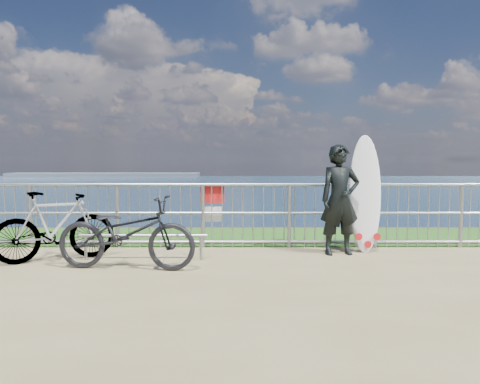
{
  "coord_description": "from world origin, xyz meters",
  "views": [
    {
      "loc": [
        0.13,
        -6.49,
        1.54
      ],
      "look_at": [
        0.14,
        1.2,
        1.0
      ],
      "focal_mm": 35.0,
      "sensor_mm": 36.0,
      "label": 1
    }
  ],
  "objects_px": {
    "bicycle_near": "(126,233)",
    "surfboard": "(365,197)",
    "surfer": "(340,200)",
    "bicycle_far": "(55,226)"
  },
  "relations": [
    {
      "from": "bicycle_near",
      "to": "surfboard",
      "type": "bearing_deg",
      "value": -64.08
    },
    {
      "from": "surfer",
      "to": "bicycle_near",
      "type": "height_order",
      "value": "surfer"
    },
    {
      "from": "surfer",
      "to": "surfboard",
      "type": "xyz_separation_m",
      "value": [
        0.48,
        0.27,
        0.02
      ]
    },
    {
      "from": "surfer",
      "to": "bicycle_far",
      "type": "relative_size",
      "value": 1.01
    },
    {
      "from": "surfer",
      "to": "surfboard",
      "type": "height_order",
      "value": "surfboard"
    },
    {
      "from": "surfer",
      "to": "bicycle_far",
      "type": "distance_m",
      "value": 4.45
    },
    {
      "from": "surfer",
      "to": "bicycle_near",
      "type": "distance_m",
      "value": 3.38
    },
    {
      "from": "surfer",
      "to": "surfboard",
      "type": "distance_m",
      "value": 0.55
    },
    {
      "from": "bicycle_far",
      "to": "surfboard",
      "type": "bearing_deg",
      "value": -110.22
    },
    {
      "from": "surfer",
      "to": "surfboard",
      "type": "relative_size",
      "value": 0.9
    }
  ]
}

